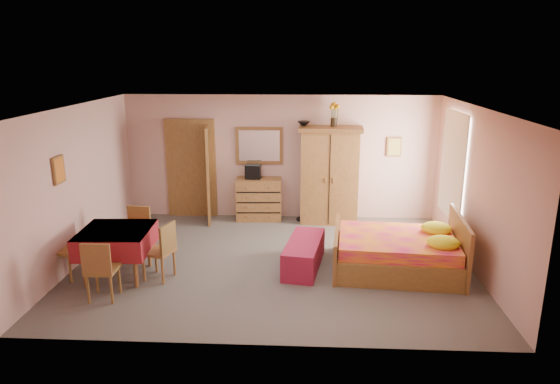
# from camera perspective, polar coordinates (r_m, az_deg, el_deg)

# --- Properties ---
(floor) EXTENTS (6.50, 6.50, 0.00)m
(floor) POSITION_cam_1_polar(r_m,az_deg,el_deg) (8.51, -0.78, -8.01)
(floor) COLOR #66625A
(floor) RESTS_ON ground
(ceiling) EXTENTS (6.50, 6.50, 0.00)m
(ceiling) POSITION_cam_1_polar(r_m,az_deg,el_deg) (7.85, -0.85, 9.68)
(ceiling) COLOR brown
(ceiling) RESTS_ON wall_back
(wall_back) EXTENTS (6.50, 0.10, 2.60)m
(wall_back) POSITION_cam_1_polar(r_m,az_deg,el_deg) (10.52, 0.06, 3.98)
(wall_back) COLOR #D6A69B
(wall_back) RESTS_ON floor
(wall_front) EXTENTS (6.50, 0.10, 2.60)m
(wall_front) POSITION_cam_1_polar(r_m,az_deg,el_deg) (5.71, -2.44, -6.01)
(wall_front) COLOR #D6A69B
(wall_front) RESTS_ON floor
(wall_left) EXTENTS (0.10, 5.00, 2.60)m
(wall_left) POSITION_cam_1_polar(r_m,az_deg,el_deg) (8.90, -22.18, 0.71)
(wall_left) COLOR #D6A69B
(wall_left) RESTS_ON floor
(wall_right) EXTENTS (0.10, 5.00, 2.60)m
(wall_right) POSITION_cam_1_polar(r_m,az_deg,el_deg) (8.52, 21.56, 0.15)
(wall_right) COLOR #D6A69B
(wall_right) RESTS_ON floor
(doorway) EXTENTS (1.06, 0.12, 2.15)m
(doorway) POSITION_cam_1_polar(r_m,az_deg,el_deg) (10.80, -10.07, 2.56)
(doorway) COLOR #9E6B35
(doorway) RESTS_ON floor
(window) EXTENTS (0.08, 1.40, 1.95)m
(window) POSITION_cam_1_polar(r_m,az_deg,el_deg) (9.59, 19.21, 2.91)
(window) COLOR white
(window) RESTS_ON wall_right
(picture_left) EXTENTS (0.04, 0.32, 0.42)m
(picture_left) POSITION_cam_1_polar(r_m,az_deg,el_deg) (8.28, -23.98, 2.32)
(picture_left) COLOR orange
(picture_left) RESTS_ON wall_left
(picture_back) EXTENTS (0.30, 0.04, 0.40)m
(picture_back) POSITION_cam_1_polar(r_m,az_deg,el_deg) (10.59, 12.91, 5.05)
(picture_back) COLOR #D8BF59
(picture_back) RESTS_ON wall_back
(chest_of_drawers) EXTENTS (0.96, 0.52, 0.89)m
(chest_of_drawers) POSITION_cam_1_polar(r_m,az_deg,el_deg) (10.53, -2.42, -0.82)
(chest_of_drawers) COLOR #986333
(chest_of_drawers) RESTS_ON floor
(wall_mirror) EXTENTS (0.99, 0.07, 0.78)m
(wall_mirror) POSITION_cam_1_polar(r_m,az_deg,el_deg) (10.48, -2.38, 5.32)
(wall_mirror) COLOR white
(wall_mirror) RESTS_ON wall_back
(stereo) EXTENTS (0.33, 0.25, 0.29)m
(stereo) POSITION_cam_1_polar(r_m,az_deg,el_deg) (10.39, -3.09, 2.33)
(stereo) COLOR black
(stereo) RESTS_ON chest_of_drawers
(floor_lamp) EXTENTS (0.27, 0.27, 2.09)m
(floor_lamp) POSITION_cam_1_polar(r_m,az_deg,el_deg) (10.33, 2.66, 2.31)
(floor_lamp) COLOR black
(floor_lamp) RESTS_ON floor
(wardrobe) EXTENTS (1.31, 0.73, 1.99)m
(wardrobe) POSITION_cam_1_polar(r_m,az_deg,el_deg) (10.26, 5.71, 1.89)
(wardrobe) COLOR #A87139
(wardrobe) RESTS_ON floor
(sunflower_vase) EXTENTS (0.21, 0.21, 0.48)m
(sunflower_vase) POSITION_cam_1_polar(r_m,az_deg,el_deg) (10.11, 6.20, 8.80)
(sunflower_vase) COLOR #ECAF13
(sunflower_vase) RESTS_ON wardrobe
(bed) EXTENTS (2.15, 1.76, 0.94)m
(bed) POSITION_cam_1_polar(r_m,az_deg,el_deg) (8.28, 13.19, -5.64)
(bed) COLOR #D91563
(bed) RESTS_ON floor
(bench) EXTENTS (0.72, 1.44, 0.46)m
(bench) POSITION_cam_1_polar(r_m,az_deg,el_deg) (8.25, 2.75, -7.08)
(bench) COLOR maroon
(bench) RESTS_ON floor
(dining_table) EXTENTS (1.11, 1.11, 0.78)m
(dining_table) POSITION_cam_1_polar(r_m,az_deg,el_deg) (8.26, -18.06, -6.65)
(dining_table) COLOR maroon
(dining_table) RESTS_ON floor
(chair_south) EXTENTS (0.42, 0.42, 0.90)m
(chair_south) POSITION_cam_1_polar(r_m,az_deg,el_deg) (7.59, -19.63, -8.27)
(chair_south) COLOR olive
(chair_south) RESTS_ON floor
(chair_north) EXTENTS (0.45, 0.45, 0.89)m
(chair_north) POSITION_cam_1_polar(r_m,az_deg,el_deg) (8.82, -16.19, -4.69)
(chair_north) COLOR #9D6B35
(chair_north) RESTS_ON floor
(chair_west) EXTENTS (0.52, 0.52, 0.91)m
(chair_west) POSITION_cam_1_polar(r_m,az_deg,el_deg) (8.50, -23.09, -6.04)
(chair_west) COLOR #B0803B
(chair_west) RESTS_ON floor
(chair_east) EXTENTS (0.52, 0.52, 0.91)m
(chair_east) POSITION_cam_1_polar(r_m,az_deg,el_deg) (8.00, -13.74, -6.54)
(chair_east) COLOR #A16B36
(chair_east) RESTS_ON floor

